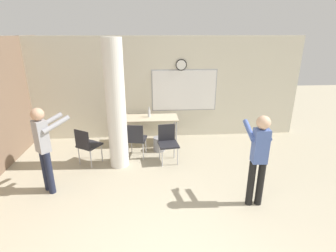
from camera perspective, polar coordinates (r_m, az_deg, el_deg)
The scene contains 10 objects.
wall_back at distance 7.36m, azimuth -2.18°, elevation 8.16°, with size 8.00×0.15×2.80m.
support_pillar at distance 5.70m, azimuth -11.27°, elevation 4.28°, with size 0.42×0.42×2.80m.
folding_table at distance 6.99m, azimuth -4.05°, elevation 1.43°, with size 1.50×0.64×0.74m.
bottle_on_table at distance 6.98m, azimuth -4.13°, elevation 2.80°, with size 0.07×0.07×0.28m.
waste_bin at distance 6.72m, azimuth -1.96°, elevation -3.94°, with size 0.29×0.29×0.36m.
chair_table_left at distance 6.29m, azimuth -6.95°, elevation -2.56°, with size 0.50×0.50×0.87m.
chair_table_front at distance 6.07m, azimuth -0.06°, elevation -3.26°, with size 0.49×0.49×0.87m.
chair_near_pillar at distance 6.19m, azimuth -17.22°, elevation -3.72°, with size 0.61×0.61×0.87m.
person_playing_side at distance 4.65m, azimuth 19.14°, elevation -5.76°, with size 0.38×0.66×1.65m.
person_watching_back at distance 5.26m, azimuth -25.36°, elevation -3.56°, with size 0.64×0.63×1.66m.
Camera 1 is at (-0.23, -2.14, 2.90)m, focal length 28.00 mm.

